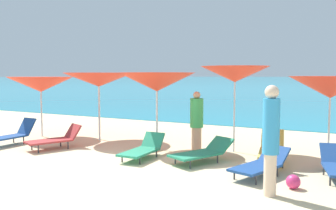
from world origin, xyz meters
name	(u,v)px	position (x,y,z in m)	size (l,w,h in m)	color
ground_plane	(237,124)	(0.00, 10.00, -0.15)	(50.00, 100.00, 0.30)	beige
umbrella_0	(41,84)	(-4.58, 2.74, 1.78)	(2.30, 2.30, 2.04)	silver
umbrella_1	(99,80)	(-2.47, 3.22, 1.95)	(2.41, 2.41, 2.17)	silver
umbrella_2	(157,82)	(-0.07, 2.80, 1.90)	(2.31, 2.31, 2.17)	silver
umbrella_3	(235,74)	(1.99, 3.46, 2.12)	(2.04, 2.04, 2.34)	silver
umbrella_4	(330,87)	(4.35, 3.52, 1.81)	(2.19, 2.19, 2.07)	silver
lounge_chair_0	(55,139)	(-2.62, 1.43, 0.30)	(1.13, 1.61, 0.66)	#A53333
lounge_chair_1	(202,152)	(1.70, 1.92, 0.26)	(1.25, 1.75, 0.54)	#268C66
lounge_chair_2	(11,134)	(-4.26, 1.26, 0.31)	(0.58, 1.64, 0.74)	#1E478C
lounge_chair_3	(143,149)	(0.21, 1.61, 0.24)	(0.63, 1.53, 0.57)	#268C66
lounge_chair_4	(261,164)	(3.24, 1.38, 0.26)	(1.02, 1.64, 0.55)	#1E478C
lounge_chair_5	(272,149)	(3.15, 2.85, 0.30)	(0.87, 1.69, 0.69)	#D8BF4C
beachgoer_2	(271,136)	(3.68, 0.25, 1.05)	(0.29, 0.29, 1.93)	beige
beachgoer_3	(197,119)	(0.95, 3.29, 0.86)	(0.37, 0.37, 1.64)	#DBAA84
beach_ball	(293,182)	(3.97, 0.84, 0.13)	(0.26, 0.26, 0.26)	#D83372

